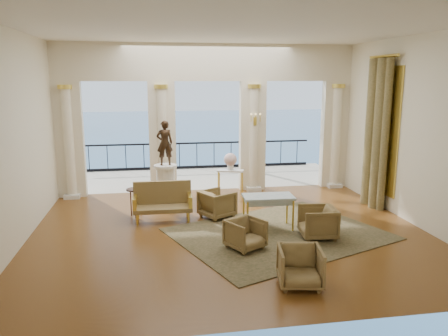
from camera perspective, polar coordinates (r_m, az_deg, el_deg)
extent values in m
plane|color=#43210C|center=(10.19, 0.77, -8.36)|extent=(9.00, 9.00, 0.00)
plane|color=white|center=(5.82, 7.76, -0.77)|extent=(9.00, 0.00, 9.00)
plane|color=white|center=(9.91, -25.78, 3.31)|extent=(0.00, 8.00, 8.00)
plane|color=white|center=(11.34, 23.86, 4.39)|extent=(0.00, 8.00, 8.00)
plane|color=white|center=(9.63, 0.85, 17.68)|extent=(9.00, 9.00, 0.00)
cube|color=#F1E6C6|center=(13.39, -2.16, 13.63)|extent=(9.00, 0.30, 1.10)
cube|color=#F1E6C6|center=(13.61, -19.50, 3.44)|extent=(0.80, 0.30, 3.40)
cylinder|color=#F1E6C6|center=(13.45, -19.60, 2.91)|extent=(0.28, 0.28, 3.20)
cylinder|color=#E7C64C|center=(13.32, -20.09, 9.94)|extent=(0.40, 0.40, 0.12)
cube|color=silver|center=(13.75, -19.17, -3.44)|extent=(0.45, 0.45, 0.12)
cube|color=#F1E6C6|center=(13.40, -8.05, 3.88)|extent=(0.80, 0.30, 3.40)
cylinder|color=#F1E6C6|center=(13.23, -8.01, 3.34)|extent=(0.28, 0.28, 3.20)
cylinder|color=#E7C64C|center=(13.10, -8.22, 10.50)|extent=(0.40, 0.40, 0.12)
cube|color=silver|center=(13.54, -7.83, -3.12)|extent=(0.45, 0.45, 0.12)
cube|color=#F1E6C6|center=(13.75, 3.73, 4.16)|extent=(0.80, 0.30, 3.40)
cylinder|color=#F1E6C6|center=(13.59, 3.89, 3.65)|extent=(0.28, 0.28, 3.20)
cylinder|color=#E7C64C|center=(13.46, 3.99, 10.62)|extent=(0.40, 0.40, 0.12)
cube|color=silver|center=(13.89, 3.81, -2.66)|extent=(0.45, 0.45, 0.12)
cube|color=#F1E6C6|center=(14.59, 14.14, 4.27)|extent=(0.80, 0.30, 3.40)
cylinder|color=#F1E6C6|center=(14.44, 14.40, 3.78)|extent=(0.28, 0.28, 3.20)
cylinder|color=#E7C64C|center=(14.32, 14.74, 10.33)|extent=(0.40, 0.40, 0.12)
cube|color=silver|center=(14.72, 14.10, -2.16)|extent=(0.45, 0.45, 0.12)
cube|color=beige|center=(15.72, -2.94, -1.36)|extent=(10.00, 3.60, 0.10)
cube|color=black|center=(17.09, -3.58, 3.27)|extent=(9.00, 0.06, 0.06)
cube|color=black|center=(17.26, -3.54, 0.15)|extent=(9.00, 0.06, 0.10)
cylinder|color=black|center=(17.17, -3.56, 1.62)|extent=(0.03, 0.03, 1.00)
cylinder|color=black|center=(17.26, -17.23, 1.17)|extent=(0.03, 0.03, 1.00)
cylinder|color=black|center=(18.04, 9.51, 1.97)|extent=(0.03, 0.03, 1.00)
cylinder|color=#4C3823|center=(16.50, 3.63, 6.82)|extent=(0.20, 0.20, 4.20)
plane|color=#2E5187|center=(70.09, -7.90, 3.79)|extent=(160.00, 160.00, 0.00)
cylinder|color=brown|center=(12.16, 20.30, 3.90)|extent=(0.26, 0.26, 4.00)
cylinder|color=brown|center=(12.53, 19.13, 4.19)|extent=(0.32, 0.32, 4.00)
cylinder|color=brown|center=(12.94, 18.35, 4.46)|extent=(0.26, 0.26, 4.00)
cylinder|color=#E7C64C|center=(12.50, 20.14, 13.54)|extent=(0.08, 1.40, 0.08)
cube|color=#E7C64C|center=(12.62, 20.00, 4.64)|extent=(0.04, 1.60, 3.40)
cube|color=#E7C64C|center=(13.38, 4.07, 6.11)|extent=(0.10, 0.04, 0.25)
cylinder|color=#E7C64C|center=(13.26, 3.56, 6.50)|extent=(0.02, 0.02, 0.22)
cylinder|color=#E7C64C|center=(13.29, 4.15, 6.50)|extent=(0.02, 0.02, 0.22)
cylinder|color=#E7C64C|center=(13.33, 4.74, 6.51)|extent=(0.02, 0.02, 0.22)
cube|color=#30361C|center=(10.13, 7.18, -8.52)|extent=(5.40, 4.86, 0.02)
imported|color=#49381C|center=(9.15, 2.82, -8.43)|extent=(0.90, 0.89, 0.70)
imported|color=#49381C|center=(7.71, 9.92, -12.38)|extent=(0.83, 0.79, 0.75)
imported|color=#49381C|center=(9.96, 12.16, -6.76)|extent=(0.78, 0.83, 0.78)
imported|color=#49381C|center=(11.14, -0.89, -4.52)|extent=(0.98, 1.00, 0.77)
cube|color=#49381C|center=(10.96, -7.99, -5.27)|extent=(1.45, 0.62, 0.11)
cube|color=#49381C|center=(11.13, -8.05, -3.17)|extent=(1.44, 0.11, 0.59)
cube|color=#E7C64C|center=(10.92, -11.56, -4.40)|extent=(0.10, 0.59, 0.28)
cube|color=#E7C64C|center=(10.92, -4.48, -4.19)|extent=(0.10, 0.59, 0.28)
cylinder|color=#E7C64C|center=(10.81, -11.26, -6.66)|extent=(0.05, 0.05, 0.27)
cylinder|color=#E7C64C|center=(10.81, -4.65, -6.47)|extent=(0.05, 0.05, 0.27)
cylinder|color=#E7C64C|center=(11.25, -11.14, -5.92)|extent=(0.05, 0.05, 0.27)
cylinder|color=#E7C64C|center=(11.25, -4.80, -5.73)|extent=(0.05, 0.05, 0.27)
cube|color=#99B4BF|center=(10.24, 5.80, -3.76)|extent=(1.20, 0.69, 0.05)
cylinder|color=#E7C64C|center=(10.00, 3.09, -6.50)|extent=(0.05, 0.05, 0.75)
cylinder|color=#E7C64C|center=(10.24, 9.01, -6.20)|extent=(0.05, 0.05, 0.75)
cylinder|color=#E7C64C|center=(10.50, 2.59, -5.60)|extent=(0.05, 0.05, 0.75)
cylinder|color=#E7C64C|center=(10.73, 8.24, -5.34)|extent=(0.05, 0.05, 0.75)
cylinder|color=silver|center=(12.05, -7.53, -5.05)|extent=(0.66, 0.66, 0.09)
cylinder|color=silver|center=(11.90, -7.60, -2.46)|extent=(0.48, 0.48, 1.06)
cylinder|color=silver|center=(11.78, -7.67, 0.24)|extent=(0.62, 0.62, 0.07)
imported|color=#302115|center=(11.67, -7.76, 3.26)|extent=(0.47, 0.34, 1.19)
cube|color=silver|center=(13.22, 0.83, -0.36)|extent=(0.86, 0.53, 0.04)
cylinder|color=#E7C64C|center=(13.24, -0.76, -2.02)|extent=(0.04, 0.04, 0.71)
cylinder|color=#E7C64C|center=(13.16, 2.31, -2.12)|extent=(0.04, 0.04, 0.71)
cylinder|color=#E7C64C|center=(13.45, -0.62, -1.80)|extent=(0.04, 0.04, 0.71)
cylinder|color=#E7C64C|center=(13.37, 2.40, -1.89)|extent=(0.04, 0.04, 0.71)
cylinder|color=white|center=(13.19, 0.83, 0.26)|extent=(0.20, 0.20, 0.24)
sphere|color=pink|center=(13.15, 0.84, 1.11)|extent=(0.39, 0.39, 0.39)
cylinder|color=black|center=(11.33, -11.54, -2.77)|extent=(0.45, 0.45, 0.03)
cylinder|color=black|center=(11.49, -10.83, -4.42)|extent=(0.03, 0.03, 0.70)
cylinder|color=black|center=(11.50, -12.06, -4.45)|extent=(0.03, 0.03, 0.70)
cylinder|color=black|center=(11.29, -11.51, -4.73)|extent=(0.03, 0.03, 0.70)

